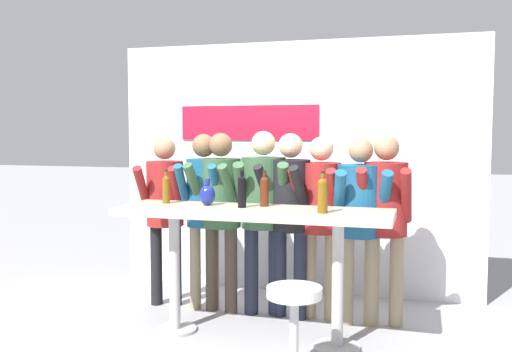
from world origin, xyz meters
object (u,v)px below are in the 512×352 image
at_px(bar_stool, 294,318).
at_px(person_right, 321,207).
at_px(person_far_right, 360,211).
at_px(decorative_vase, 207,195).
at_px(person_left, 204,201).
at_px(person_center, 263,203).
at_px(person_center_left, 221,202).
at_px(wine_bottle_0, 323,194).
at_px(wine_bottle_3, 264,190).
at_px(person_rightmost, 385,209).
at_px(wine_bottle_1, 242,190).
at_px(person_far_left, 165,202).
at_px(wine_bottle_2, 166,188).
at_px(tasting_table, 253,229).
at_px(person_center_right, 290,204).

xyz_separation_m(bar_stool, person_right, (-0.05, 1.26, 0.59)).
height_order(person_far_right, decorative_vase, person_far_right).
relative_size(person_left, person_center, 0.98).
xyz_separation_m(person_center_left, decorative_vase, (0.07, -0.51, 0.13)).
xyz_separation_m(person_right, wine_bottle_0, (0.14, -0.74, 0.20)).
relative_size(wine_bottle_3, decorative_vase, 1.33).
xyz_separation_m(person_rightmost, wine_bottle_1, (-1.08, -0.61, 0.19)).
relative_size(person_rightmost, wine_bottle_1, 5.24).
xyz_separation_m(person_far_left, person_center, (0.97, -0.01, 0.03)).
xyz_separation_m(person_center, decorative_vase, (-0.32, -0.55, 0.12)).
height_order(person_left, person_center, person_center).
distance_m(wine_bottle_2, wine_bottle_3, 0.85).
distance_m(tasting_table, wine_bottle_2, 0.86).
height_order(person_center, wine_bottle_3, person_center).
bearing_deg(wine_bottle_3, person_center_right, 76.14).
distance_m(person_right, wine_bottle_1, 0.83).
bearing_deg(wine_bottle_2, person_right, 23.30).
relative_size(person_far_right, person_rightmost, 0.99).
relative_size(bar_stool, person_rightmost, 0.38).
height_order(person_rightmost, wine_bottle_0, person_rightmost).
relative_size(bar_stool, wine_bottle_2, 2.19).
bearing_deg(wine_bottle_1, person_right, 49.45).
distance_m(person_rightmost, wine_bottle_3, 1.07).
height_order(person_rightmost, decorative_vase, person_rightmost).
bearing_deg(person_right, tasting_table, -118.02).
bearing_deg(wine_bottle_1, person_far_left, 147.83).
bearing_deg(person_center_left, wine_bottle_2, -115.41).
relative_size(bar_stool, wine_bottle_1, 2.01).
xyz_separation_m(person_left, decorative_vase, (0.25, -0.53, 0.12)).
height_order(tasting_table, person_rightmost, person_rightmost).
bearing_deg(wine_bottle_1, person_center_right, 65.70).
bearing_deg(wine_bottle_1, person_center, 89.32).
bearing_deg(person_center, wine_bottle_1, -101.71).
bearing_deg(person_center, wine_bottle_2, -155.07).
height_order(person_far_right, wine_bottle_1, person_far_right).
bearing_deg(tasting_table, decorative_vase, 169.07).
height_order(bar_stool, person_center_left, person_center_left).
xyz_separation_m(person_center_left, wine_bottle_1, (0.39, -0.56, 0.18)).
relative_size(wine_bottle_2, wine_bottle_3, 0.98).
distance_m(person_center_left, person_rightmost, 1.47).
relative_size(wine_bottle_0, wine_bottle_3, 1.07).
height_order(tasting_table, person_center_right, person_center_right).
bearing_deg(wine_bottle_3, person_right, 52.18).
relative_size(person_far_left, person_right, 0.99).
xyz_separation_m(person_left, wine_bottle_1, (0.56, -0.59, 0.17)).
height_order(wine_bottle_1, decorative_vase, wine_bottle_1).
bearing_deg(person_left, decorative_vase, -71.84).
bearing_deg(wine_bottle_1, person_far_right, 32.93).
distance_m(wine_bottle_1, wine_bottle_3, 0.20).
xyz_separation_m(person_center, person_far_right, (0.87, -0.04, -0.04)).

